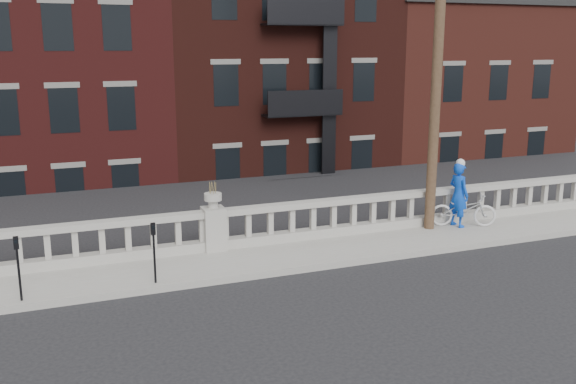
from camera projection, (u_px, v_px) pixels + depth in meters
name	position (u px, v px, depth m)	size (l,w,h in m)	color
ground	(267.00, 314.00, 12.79)	(120.00, 120.00, 0.00)	black
sidewalk	(225.00, 264.00, 15.50)	(32.00, 2.20, 0.15)	gray
balustrade	(214.00, 231.00, 16.23)	(28.00, 0.34, 1.03)	gray
planter_pedestal	(214.00, 224.00, 16.19)	(0.55, 0.55, 1.76)	gray
lower_level	(127.00, 96.00, 33.29)	(80.00, 44.00, 20.80)	#605E59
utility_pole	(438.00, 45.00, 17.10)	(1.60, 0.28, 10.00)	#422D1E
parking_meter_b	(18.00, 261.00, 12.89)	(0.10, 0.09, 1.36)	black
parking_meter_c	(154.00, 246.00, 13.87)	(0.10, 0.09, 1.36)	black
bicycle	(463.00, 209.00, 18.35)	(0.65, 1.86, 0.97)	silver
cyclist	(459.00, 195.00, 18.23)	(0.68, 0.44, 1.85)	blue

